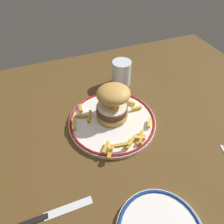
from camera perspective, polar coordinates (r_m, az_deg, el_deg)
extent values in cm
cube|color=#543B1B|center=(65.44, 1.09, -3.87)|extent=(125.15, 87.70, 4.00)
cylinder|color=white|center=(63.27, 0.00, -2.54)|extent=(27.08, 27.08, 1.20)
torus|color=maroon|center=(62.83, 0.00, -2.18)|extent=(26.68, 26.68, 0.80)
cylinder|color=tan|center=(62.90, 0.00, -0.38)|extent=(9.97, 9.97, 1.80)
cylinder|color=#533721|center=(61.56, 0.00, 0.85)|extent=(9.55, 9.55, 1.98)
cylinder|color=white|center=(60.69, 0.00, 1.68)|extent=(8.93, 8.93, 0.50)
ellipsoid|color=yellow|center=(59.89, 0.41, 1.83)|extent=(2.60, 2.60, 1.40)
ellipsoid|color=tan|center=(58.88, 0.64, 5.28)|extent=(10.89, 11.19, 5.44)
cube|color=gold|center=(63.58, -8.65, -1.12)|extent=(4.43, 2.41, 0.70)
cube|color=gold|center=(56.41, 5.35, -8.70)|extent=(3.96, 3.22, 0.93)
cube|color=gold|center=(54.53, -0.48, -11.20)|extent=(3.10, 4.05, 0.93)
cube|color=gold|center=(63.21, -6.40, -1.15)|extent=(2.55, 4.56, 0.73)
cube|color=yellow|center=(61.75, 10.52, -3.13)|extent=(2.57, 3.23, 0.90)
cube|color=gold|center=(57.68, 7.68, -7.25)|extent=(3.49, 2.33, 1.00)
cube|color=gold|center=(57.47, 8.28, -7.83)|extent=(3.80, 2.75, 0.75)
cube|color=gold|center=(55.33, -1.74, -10.05)|extent=(3.01, 3.46, 0.86)
cube|color=gold|center=(67.74, 5.08, 2.86)|extent=(3.00, 3.63, 0.72)
cube|color=gold|center=(57.87, 8.21, -7.15)|extent=(3.22, 4.38, 0.93)
cube|color=gold|center=(65.93, -8.87, 1.01)|extent=(1.15, 3.07, 0.83)
cube|color=gold|center=(65.75, 6.98, 1.13)|extent=(3.45, 1.08, 0.85)
cube|color=gold|center=(53.90, 2.64, -9.37)|extent=(4.03, 1.37, 0.80)
cube|color=gold|center=(61.54, -10.80, -3.38)|extent=(1.59, 4.24, 0.93)
cylinder|color=silver|center=(75.82, 2.71, 10.95)|extent=(6.94, 6.94, 9.45)
cylinder|color=silver|center=(76.84, 2.66, 9.86)|extent=(6.39, 6.39, 5.91)
cube|color=black|center=(52.28, -22.48, -26.95)|extent=(8.00, 1.23, 0.70)
cube|color=silver|center=(51.10, -12.30, -25.05)|extent=(11.01, 1.84, 0.24)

